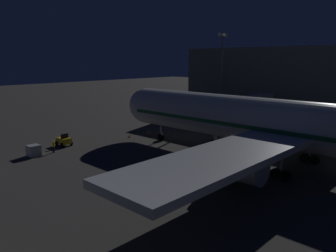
% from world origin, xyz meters
% --- Properties ---
extents(ground_plane, '(320.00, 320.00, 0.00)m').
position_xyz_m(ground_plane, '(0.00, 0.00, 0.00)').
color(ground_plane, '#383533').
extents(airliner_at_gate, '(53.27, 61.48, 18.93)m').
position_xyz_m(airliner_at_gate, '(0.00, 7.76, 5.44)').
color(airliner_at_gate, silver).
rests_on(airliner_at_gate, ground_plane).
extents(jet_bridge, '(19.80, 3.40, 7.11)m').
position_xyz_m(jet_bridge, '(-10.78, -8.39, 5.58)').
color(jet_bridge, '#9E9E99').
rests_on(jet_bridge, ground_plane).
extents(apron_floodlight_mast, '(2.90, 0.50, 19.09)m').
position_xyz_m(apron_floodlight_mast, '(-25.50, -21.52, 11.00)').
color(apron_floodlight_mast, '#59595E').
rests_on(apron_floodlight_mast, ground_plane).
extents(baggage_tug_spare, '(1.86, 2.27, 1.95)m').
position_xyz_m(baggage_tug_spare, '(13.00, -24.53, 0.78)').
color(baggage_tug_spare, yellow).
rests_on(baggage_tug_spare, ground_plane).
extents(baggage_container_near_belt, '(1.61, 1.58, 1.53)m').
position_xyz_m(baggage_container_near_belt, '(18.87, -22.44, 0.77)').
color(baggage_container_near_belt, '#B7BABF').
rests_on(baggage_container_near_belt, ground_plane).
extents(ground_crew_by_belt_loader, '(0.40, 0.40, 1.87)m').
position_xyz_m(ground_crew_by_belt_loader, '(16.14, -21.92, 1.04)').
color(ground_crew_by_belt_loader, black).
rests_on(ground_crew_by_belt_loader, ground_plane).
extents(traffic_cone_nose_port, '(0.36, 0.36, 0.55)m').
position_xyz_m(traffic_cone_nose_port, '(-2.20, -21.38, 0.28)').
color(traffic_cone_nose_port, orange).
rests_on(traffic_cone_nose_port, ground_plane).
extents(traffic_cone_nose_starboard, '(0.36, 0.36, 0.55)m').
position_xyz_m(traffic_cone_nose_starboard, '(2.20, -21.38, 0.28)').
color(traffic_cone_nose_starboard, orange).
rests_on(traffic_cone_nose_starboard, ground_plane).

